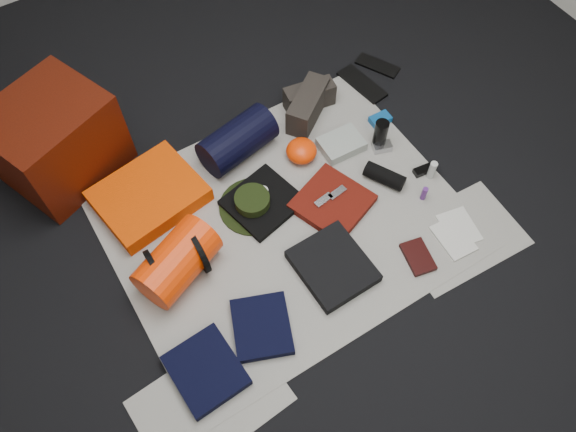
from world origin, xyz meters
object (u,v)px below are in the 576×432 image
water_bottle (380,135)px  paperback_book (418,257)px  navy_duffel (238,140)px  red_cabinet (55,140)px  compact_camera (382,147)px  sleeping_pad (149,196)px  stuff_sack (177,261)px

water_bottle → paperback_book: (-0.24, -0.62, -0.08)m
navy_duffel → paperback_book: navy_duffel is taller
red_cabinet → compact_camera: bearing=-49.0°
navy_duffel → compact_camera: bearing=-41.6°
red_cabinet → water_bottle: size_ratio=2.99×
sleeping_pad → stuff_sack: (-0.04, -0.42, 0.07)m
stuff_sack → paperback_book: bearing=-28.1°
sleeping_pad → compact_camera: bearing=-16.6°
navy_duffel → paperback_book: bearing=-78.9°
sleeping_pad → compact_camera: (1.15, -0.34, -0.02)m
paperback_book → navy_duffel: bearing=125.0°
red_cabinet → paperback_book: bearing=-69.9°
navy_duffel → compact_camera: navy_duffel is taller
navy_duffel → paperback_book: size_ratio=2.26×
compact_camera → paperback_book: bearing=-93.5°
water_bottle → compact_camera: bearing=-86.5°
red_cabinet → paperback_book: 1.79m
compact_camera → stuff_sack: bearing=-157.7°
sleeping_pad → stuff_sack: size_ratio=1.30×
navy_duffel → water_bottle: (0.64, -0.34, -0.01)m
compact_camera → water_bottle: bearing=111.8°
sleeping_pad → water_bottle: (1.15, -0.31, 0.04)m
compact_camera → sleeping_pad: bearing=-178.3°
red_cabinet → water_bottle: red_cabinet is taller
navy_duffel → paperback_book: (0.40, -0.96, -0.09)m
red_cabinet → stuff_sack: red_cabinet is taller
red_cabinet → water_bottle: 1.59m
red_cabinet → sleeping_pad: bearing=-78.1°
red_cabinet → stuff_sack: 0.86m
compact_camera → paperback_book: size_ratio=0.55×
sleeping_pad → stuff_sack: 0.43m
stuff_sack → compact_camera: bearing=4.0°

